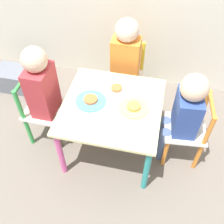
% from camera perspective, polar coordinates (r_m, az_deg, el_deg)
% --- Properties ---
extents(ground_plane, '(6.00, 6.00, 0.00)m').
position_cam_1_polar(ground_plane, '(1.95, -0.00, -7.31)').
color(ground_plane, '#6B6056').
extents(kids_table, '(0.61, 0.61, 0.44)m').
position_cam_1_polar(kids_table, '(1.65, -0.00, 0.14)').
color(kids_table, beige).
rests_on(kids_table, ground_plane).
extents(chair_green, '(0.26, 0.26, 0.52)m').
position_cam_1_polar(chair_green, '(1.88, -14.92, 0.30)').
color(chair_green, silver).
rests_on(chair_green, ground_plane).
extents(chair_yellow, '(0.26, 0.26, 0.52)m').
position_cam_1_polar(chair_yellow, '(2.09, 3.12, 7.85)').
color(chair_yellow, silver).
rests_on(chair_yellow, ground_plane).
extents(chair_orange, '(0.28, 0.28, 0.52)m').
position_cam_1_polar(chair_orange, '(1.77, 16.20, -3.90)').
color(chair_orange, silver).
rests_on(chair_orange, ground_plane).
extents(child_left, '(0.21, 0.20, 0.78)m').
position_cam_1_polar(child_left, '(1.72, -14.38, 4.45)').
color(child_left, '#7A6B5B').
rests_on(child_left, ground_plane).
extents(child_back, '(0.20, 0.22, 0.76)m').
position_cam_1_polar(child_back, '(1.92, 3.01, 11.28)').
color(child_back, '#7A6B5B').
rests_on(child_back, ground_plane).
extents(child_right, '(0.22, 0.21, 0.71)m').
position_cam_1_polar(child_right, '(1.64, 15.32, -0.04)').
color(child_right, '#4C608E').
rests_on(child_right, ground_plane).
extents(plate_left, '(0.19, 0.19, 0.03)m').
position_cam_1_polar(plate_left, '(1.63, -4.64, 2.51)').
color(plate_left, '#4C9EE0').
rests_on(plate_left, kids_table).
extents(plate_back, '(0.16, 0.16, 0.03)m').
position_cam_1_polar(plate_back, '(1.69, 0.99, 4.99)').
color(plate_back, white).
rests_on(plate_back, kids_table).
extents(plate_right, '(0.18, 0.18, 0.03)m').
position_cam_1_polar(plate_right, '(1.59, 4.75, 1.01)').
color(plate_right, '#EADB66').
rests_on(plate_right, kids_table).
extents(storage_bin, '(0.34, 0.22, 0.18)m').
position_cam_1_polar(storage_bin, '(2.45, -19.96, 6.81)').
color(storage_bin, slate).
rests_on(storage_bin, ground_plane).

